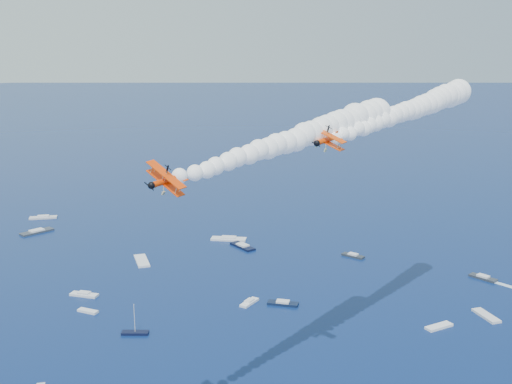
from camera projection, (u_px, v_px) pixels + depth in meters
name	position (u px, v px, depth m)	size (l,w,h in m)	color
biplane_lead	(327.00, 140.00, 124.37)	(7.42, 8.32, 5.01)	#FF4505
biplane_trail	(167.00, 181.00, 98.40)	(6.87, 7.70, 4.64)	#F73C05
smoke_trail_lead	(405.00, 112.00, 147.32)	(57.09, 32.96, 11.26)	white
smoke_trail_trail	(295.00, 139.00, 121.04)	(57.49, 32.17, 11.26)	white
spectator_boats	(130.00, 287.00, 202.97)	(217.48, 179.90, 0.70)	black
boat_wakes	(111.00, 319.00, 181.22)	(217.66, 135.78, 0.04)	white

